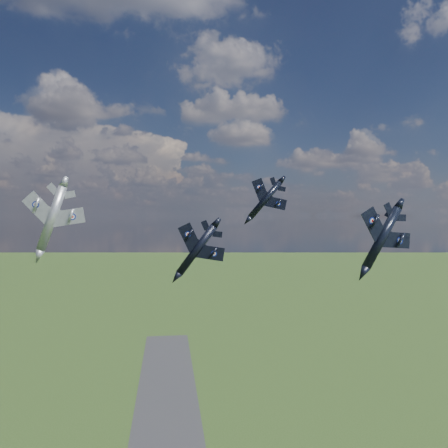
{
  "coord_description": "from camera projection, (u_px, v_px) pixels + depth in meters",
  "views": [
    {
      "loc": [
        0.41,
        -55.05,
        83.56
      ],
      "look_at": [
        9.79,
        17.22,
        82.24
      ],
      "focal_mm": 35.0,
      "sensor_mm": 36.0,
      "label": 1
    }
  ],
  "objects": [
    {
      "name": "jet_lead_navy",
      "position": [
        197.0,
        249.0,
        74.25
      ],
      "size": [
        11.41,
        14.92,
        8.13
      ],
      "primitive_type": null,
      "rotation": [
        0.0,
        0.64,
        -0.14
      ],
      "color": "black"
    },
    {
      "name": "jet_right_navy",
      "position": [
        382.0,
        238.0,
        57.96
      ],
      "size": [
        10.92,
        13.89,
        7.0
      ],
      "primitive_type": null,
      "rotation": [
        0.0,
        0.55,
        0.15
      ],
      "color": "black"
    },
    {
      "name": "jet_high_navy",
      "position": [
        265.0,
        200.0,
        95.14
      ],
      "size": [
        10.12,
        14.31,
        8.61
      ],
      "primitive_type": null,
      "rotation": [
        0.0,
        0.7,
        -0.05
      ],
      "color": "black"
    },
    {
      "name": "jet_left_silver",
      "position": [
        52.0,
        218.0,
        64.18
      ],
      "size": [
        10.32,
        13.75,
        5.85
      ],
      "primitive_type": null,
      "rotation": [
        0.0,
        0.33,
        0.01
      ],
      "color": "gray"
    }
  ]
}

